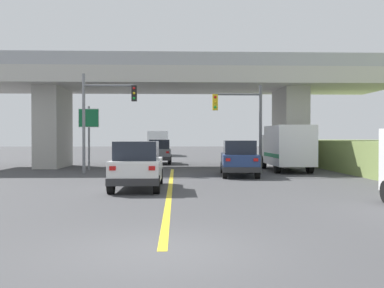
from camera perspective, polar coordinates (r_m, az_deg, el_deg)
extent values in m
plane|color=#424244|center=(33.70, -2.45, -2.91)|extent=(160.00, 160.00, 0.00)
cube|color=#B7B5AD|center=(33.89, -2.46, 7.93)|extent=(32.11, 8.06, 1.12)
cube|color=#A8A69F|center=(34.84, -17.10, 1.97)|extent=(1.70, 4.83, 5.82)
cube|color=#A8A69F|center=(34.70, 12.26, 1.99)|extent=(1.70, 4.83, 5.82)
cube|color=#9EA0A5|center=(30.20, -2.52, 10.75)|extent=(32.11, 0.20, 0.90)
cube|color=#9EA0A5|center=(37.87, -2.41, 8.72)|extent=(32.11, 0.20, 0.90)
cube|color=yellow|center=(19.96, -2.77, -5.44)|extent=(0.20, 22.55, 0.01)
cube|color=silver|center=(19.38, -6.88, -3.24)|extent=(1.95, 4.73, 0.90)
cube|color=#1E232D|center=(18.99, -6.97, -0.82)|extent=(1.72, 2.60, 0.76)
cube|color=#2D2D30|center=(17.11, -7.54, -4.82)|extent=(1.99, 0.20, 0.28)
cube|color=red|center=(17.09, -10.01, -3.05)|extent=(0.24, 0.06, 0.16)
cube|color=red|center=(16.94, -5.09, -3.07)|extent=(0.24, 0.06, 0.16)
cylinder|color=black|center=(21.31, -8.81, -4.09)|extent=(0.26, 0.72, 0.72)
cylinder|color=black|center=(21.17, -4.08, -4.12)|extent=(0.26, 0.72, 0.72)
cylinder|color=black|center=(17.73, -10.21, -5.08)|extent=(0.26, 0.72, 0.72)
cylinder|color=black|center=(17.56, -4.52, -5.13)|extent=(0.26, 0.72, 0.72)
cube|color=navy|center=(25.87, 5.94, -2.23)|extent=(2.24, 4.79, 0.90)
cube|color=#1E232D|center=(25.49, 6.00, -0.41)|extent=(1.86, 2.68, 0.76)
cube|color=#2D2D30|center=(23.62, 6.32, -3.27)|extent=(1.97, 0.34, 0.28)
cube|color=red|center=(23.47, 4.58, -2.00)|extent=(0.24, 0.08, 0.16)
cube|color=red|center=(23.58, 8.08, -1.99)|extent=(0.24, 0.08, 0.16)
cylinder|color=black|center=(27.63, 3.91, -2.97)|extent=(0.31, 0.74, 0.72)
cylinder|color=black|center=(27.74, 7.46, -2.96)|extent=(0.31, 0.74, 0.72)
cylinder|color=black|center=(24.08, 4.19, -3.53)|extent=(0.31, 0.74, 0.72)
cylinder|color=black|center=(24.20, 8.26, -3.51)|extent=(0.31, 0.74, 0.72)
cube|color=silver|center=(32.48, 10.75, -0.59)|extent=(2.20, 2.00, 1.90)
cube|color=silver|center=(29.29, 12.17, -0.16)|extent=(2.31, 4.56, 2.49)
cube|color=#197F4C|center=(29.30, 12.17, -1.38)|extent=(2.33, 4.47, 0.24)
cylinder|color=black|center=(32.31, 9.02, -2.28)|extent=(0.30, 0.90, 0.90)
cylinder|color=black|center=(32.75, 12.46, -2.24)|extent=(0.30, 0.90, 0.90)
cylinder|color=black|center=(27.99, 10.75, -2.75)|extent=(0.30, 0.90, 0.90)
cylinder|color=black|center=(28.50, 14.68, -2.70)|extent=(0.30, 0.90, 0.90)
cube|color=slate|center=(38.09, -4.08, -1.26)|extent=(1.86, 4.53, 0.90)
cube|color=#1E232D|center=(37.73, -4.10, -0.02)|extent=(1.63, 2.49, 0.76)
cube|color=#2D2D30|center=(35.89, -4.21, -1.88)|extent=(1.89, 0.20, 0.28)
cube|color=red|center=(35.84, -5.33, -1.04)|extent=(0.24, 0.06, 0.16)
cube|color=red|center=(35.78, -3.10, -1.04)|extent=(0.24, 0.06, 0.16)
cylinder|color=black|center=(39.86, -5.18, -1.82)|extent=(0.26, 0.72, 0.72)
cylinder|color=black|center=(39.80, -2.80, -1.82)|extent=(0.26, 0.72, 0.72)
cylinder|color=black|center=(36.44, -5.49, -2.07)|extent=(0.26, 0.72, 0.72)
cylinder|color=black|center=(36.38, -2.88, -2.07)|extent=(0.26, 0.72, 0.72)
cylinder|color=#56595E|center=(27.46, 8.66, 1.82)|extent=(0.18, 0.18, 5.34)
cylinder|color=#56595E|center=(27.36, 5.83, 6.26)|extent=(2.75, 0.12, 0.12)
cube|color=gold|center=(27.17, 2.94, 5.29)|extent=(0.32, 0.26, 0.96)
sphere|color=red|center=(27.04, 2.97, 5.95)|extent=(0.16, 0.16, 0.16)
sphere|color=gold|center=(27.02, 2.97, 5.31)|extent=(0.16, 0.16, 0.16)
sphere|color=green|center=(27.00, 2.97, 4.68)|extent=(0.16, 0.16, 0.16)
cylinder|color=slate|center=(28.11, -13.53, 2.52)|extent=(0.18, 0.18, 6.06)
cylinder|color=slate|center=(28.02, -10.46, 7.30)|extent=(3.05, 0.12, 0.12)
cube|color=black|center=(27.78, -7.32, 6.37)|extent=(0.32, 0.26, 0.96)
sphere|color=red|center=(27.66, -7.35, 7.01)|extent=(0.16, 0.16, 0.16)
sphere|color=gold|center=(27.63, -7.35, 6.40)|extent=(0.16, 0.16, 0.16)
sphere|color=green|center=(27.61, -7.35, 5.78)|extent=(0.16, 0.16, 0.16)
cylinder|color=slate|center=(31.27, -12.90, 0.73)|extent=(0.14, 0.14, 4.31)
cube|color=#146638|center=(31.24, -12.93, 3.23)|extent=(1.31, 0.08, 1.19)
cube|color=white|center=(31.23, -12.93, 3.23)|extent=(1.39, 0.04, 1.27)
cube|color=silver|center=(58.29, -4.16, 0.02)|extent=(2.20, 2.00, 1.90)
cube|color=silver|center=(54.84, -4.30, 0.29)|extent=(2.31, 4.92, 2.51)
cube|color=#197F4C|center=(54.84, -4.30, -0.36)|extent=(2.33, 4.82, 0.24)
cylinder|color=black|center=(58.36, -5.14, -0.91)|extent=(0.30, 0.90, 0.90)
cylinder|color=black|center=(58.29, -3.18, -0.91)|extent=(0.30, 0.90, 0.90)
cylinder|color=black|center=(53.68, -5.42, -1.06)|extent=(0.30, 0.90, 0.90)
cylinder|color=black|center=(53.60, -3.29, -1.06)|extent=(0.30, 0.90, 0.90)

